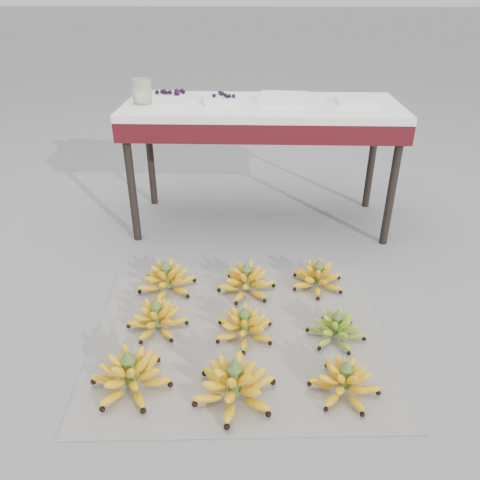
{
  "coord_description": "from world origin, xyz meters",
  "views": [
    {
      "loc": [
        0.09,
        -1.64,
        1.34
      ],
      "look_at": [
        0.03,
        0.27,
        0.28
      ],
      "focal_mm": 35.0,
      "sensor_mm": 36.0,
      "label": 1
    }
  ],
  "objects_px": {
    "tray_far_left": "(170,97)",
    "tray_left": "(222,99)",
    "bunch_front_right": "(344,381)",
    "tray_right": "(284,98)",
    "newspaper_mat": "(240,335)",
    "bunch_mid_center": "(244,326)",
    "bunch_front_left": "(131,375)",
    "bunch_back_center": "(247,281)",
    "bunch_back_right": "(318,277)",
    "bunch_front_center": "(235,384)",
    "tray_far_right": "(356,101)",
    "glass_jar": "(142,91)",
    "bunch_mid_left": "(157,318)",
    "vendor_table": "(262,118)",
    "bunch_mid_right": "(336,328)",
    "bunch_back_left": "(167,279)"
  },
  "relations": [
    {
      "from": "bunch_front_center",
      "to": "vendor_table",
      "type": "xyz_separation_m",
      "value": [
        0.09,
        1.45,
        0.59
      ]
    },
    {
      "from": "newspaper_mat",
      "to": "bunch_mid_right",
      "type": "xyz_separation_m",
      "value": [
        0.41,
        -0.01,
        0.05
      ]
    },
    {
      "from": "bunch_mid_center",
      "to": "tray_left",
      "type": "xyz_separation_m",
      "value": [
        -0.16,
        1.11,
        0.7
      ]
    },
    {
      "from": "newspaper_mat",
      "to": "bunch_back_right",
      "type": "bearing_deg",
      "value": 45.2
    },
    {
      "from": "bunch_back_center",
      "to": "bunch_front_right",
      "type": "bearing_deg",
      "value": -62.51
    },
    {
      "from": "newspaper_mat",
      "to": "tray_right",
      "type": "bearing_deg",
      "value": 79.48
    },
    {
      "from": "bunch_mid_right",
      "to": "tray_far_left",
      "type": "xyz_separation_m",
      "value": [
        -0.84,
        1.14,
        0.71
      ]
    },
    {
      "from": "vendor_table",
      "to": "bunch_back_right",
      "type": "bearing_deg",
      "value": -68.61
    },
    {
      "from": "bunch_front_left",
      "to": "bunch_mid_center",
      "type": "height_order",
      "value": "bunch_front_left"
    },
    {
      "from": "bunch_back_right",
      "to": "tray_left",
      "type": "relative_size",
      "value": 1.31
    },
    {
      "from": "bunch_back_center",
      "to": "tray_far_right",
      "type": "relative_size",
      "value": 1.25
    },
    {
      "from": "tray_right",
      "to": "bunch_mid_right",
      "type": "bearing_deg",
      "value": -80.2
    },
    {
      "from": "bunch_back_left",
      "to": "bunch_back_right",
      "type": "distance_m",
      "value": 0.74
    },
    {
      "from": "bunch_mid_center",
      "to": "tray_right",
      "type": "bearing_deg",
      "value": 58.42
    },
    {
      "from": "bunch_front_center",
      "to": "bunch_back_left",
      "type": "bearing_deg",
      "value": 117.66
    },
    {
      "from": "bunch_front_right",
      "to": "tray_left",
      "type": "xyz_separation_m",
      "value": [
        -0.53,
        1.41,
        0.7
      ]
    },
    {
      "from": "bunch_mid_right",
      "to": "tray_far_right",
      "type": "distance_m",
      "value": 1.32
    },
    {
      "from": "bunch_mid_right",
      "to": "tray_left",
      "type": "relative_size",
      "value": 1.17
    },
    {
      "from": "bunch_front_right",
      "to": "tray_right",
      "type": "distance_m",
      "value": 1.62
    },
    {
      "from": "bunch_front_center",
      "to": "tray_far_right",
      "type": "xyz_separation_m",
      "value": [
        0.62,
        1.44,
        0.69
      ]
    },
    {
      "from": "tray_right",
      "to": "glass_jar",
      "type": "bearing_deg",
      "value": -175.21
    },
    {
      "from": "newspaper_mat",
      "to": "bunch_mid_center",
      "type": "relative_size",
      "value": 3.74
    },
    {
      "from": "bunch_mid_left",
      "to": "tray_left",
      "type": "relative_size",
      "value": 1.09
    },
    {
      "from": "newspaper_mat",
      "to": "bunch_mid_left",
      "type": "relative_size",
      "value": 4.53
    },
    {
      "from": "bunch_mid_left",
      "to": "bunch_mid_center",
      "type": "bearing_deg",
      "value": -1.77
    },
    {
      "from": "bunch_front_center",
      "to": "tray_right",
      "type": "distance_m",
      "value": 1.65
    },
    {
      "from": "bunch_mid_left",
      "to": "bunch_front_left",
      "type": "bearing_deg",
      "value": -91.32
    },
    {
      "from": "bunch_back_center",
      "to": "glass_jar",
      "type": "relative_size",
      "value": 2.18
    },
    {
      "from": "bunch_front_center",
      "to": "bunch_front_right",
      "type": "distance_m",
      "value": 0.4
    },
    {
      "from": "bunch_front_center",
      "to": "bunch_back_left",
      "type": "height_order",
      "value": "bunch_front_center"
    },
    {
      "from": "newspaper_mat",
      "to": "tray_far_left",
      "type": "xyz_separation_m",
      "value": [
        -0.43,
        1.13,
        0.76
      ]
    },
    {
      "from": "bunch_mid_left",
      "to": "glass_jar",
      "type": "relative_size",
      "value": 2.07
    },
    {
      "from": "bunch_back_left",
      "to": "vendor_table",
      "type": "xyz_separation_m",
      "value": [
        0.46,
        0.78,
        0.59
      ]
    },
    {
      "from": "vendor_table",
      "to": "bunch_mid_right",
      "type": "bearing_deg",
      "value": -73.9
    },
    {
      "from": "tray_far_left",
      "to": "tray_left",
      "type": "bearing_deg",
      "value": -5.97
    },
    {
      "from": "bunch_front_left",
      "to": "glass_jar",
      "type": "xyz_separation_m",
      "value": [
        -0.18,
        1.38,
        0.74
      ]
    },
    {
      "from": "tray_far_left",
      "to": "bunch_mid_left",
      "type": "bearing_deg",
      "value": -86.26
    },
    {
      "from": "bunch_front_left",
      "to": "tray_left",
      "type": "relative_size",
      "value": 1.47
    },
    {
      "from": "newspaper_mat",
      "to": "bunch_back_right",
      "type": "relative_size",
      "value": 3.78
    },
    {
      "from": "tray_far_left",
      "to": "tray_right",
      "type": "distance_m",
      "value": 0.64
    },
    {
      "from": "bunch_front_left",
      "to": "bunch_mid_center",
      "type": "distance_m",
      "value": 0.51
    },
    {
      "from": "bunch_front_right",
      "to": "bunch_back_center",
      "type": "relative_size",
      "value": 1.06
    },
    {
      "from": "newspaper_mat",
      "to": "glass_jar",
      "type": "bearing_deg",
      "value": 118.49
    },
    {
      "from": "tray_left",
      "to": "bunch_mid_left",
      "type": "bearing_deg",
      "value": -101.88
    },
    {
      "from": "tray_far_right",
      "to": "glass_jar",
      "type": "height_order",
      "value": "glass_jar"
    },
    {
      "from": "bunch_front_left",
      "to": "tray_right",
      "type": "xyz_separation_m",
      "value": [
        0.61,
        1.45,
        0.7
      ]
    },
    {
      "from": "bunch_front_center",
      "to": "bunch_mid_center",
      "type": "bearing_deg",
      "value": 85.01
    },
    {
      "from": "bunch_back_center",
      "to": "tray_left",
      "type": "height_order",
      "value": "tray_left"
    },
    {
      "from": "bunch_front_left",
      "to": "bunch_back_center",
      "type": "bearing_deg",
      "value": 73.53
    },
    {
      "from": "bunch_back_left",
      "to": "glass_jar",
      "type": "xyz_separation_m",
      "value": [
        -0.21,
        0.74,
        0.75
      ]
    }
  ]
}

